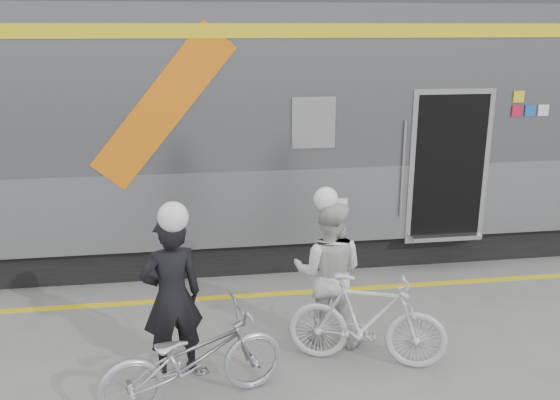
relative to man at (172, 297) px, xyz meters
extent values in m
plane|color=slate|center=(1.65, -0.44, -0.87)|extent=(90.00, 90.00, 0.00)
cube|color=black|center=(1.71, 3.76, -0.62)|extent=(24.00, 2.70, 0.50)
cube|color=#9EA0A5|center=(1.71, 3.76, 0.18)|extent=(24.00, 3.00, 1.10)
cube|color=#5A5C61|center=(1.71, 3.76, 1.83)|extent=(24.00, 3.00, 2.20)
cube|color=yellow|center=(1.71, 2.25, 2.58)|extent=(24.00, 0.02, 0.18)
cube|color=orange|center=(-0.09, 2.25, 1.63)|extent=(1.96, 0.01, 2.19)
cube|color=black|center=(1.91, 2.25, 1.38)|extent=(0.55, 0.02, 0.65)
cube|color=black|center=(3.91, 2.46, 0.68)|extent=(1.05, 0.45, 2.10)
cube|color=silver|center=(3.91, 2.25, 0.68)|extent=(1.20, 0.02, 2.25)
cylinder|color=silver|center=(3.21, 2.23, 0.68)|extent=(0.04, 0.04, 1.40)
cube|color=silver|center=(3.91, 2.21, -0.35)|extent=(1.05, 0.25, 0.06)
cube|color=yellow|center=(4.86, 2.25, 1.68)|extent=(0.16, 0.01, 0.16)
cube|color=red|center=(4.86, 2.25, 1.48)|extent=(0.16, 0.01, 0.16)
cube|color=#1B58B2|center=(5.06, 2.25, 1.48)|extent=(0.16, 0.01, 0.16)
cube|color=silver|center=(5.26, 2.25, 1.48)|extent=(0.16, 0.01, 0.16)
cube|color=silver|center=(2.31, 2.25, 0.18)|extent=(0.22, 0.01, 0.22)
cube|color=yellow|center=(1.65, 1.71, -0.86)|extent=(24.00, 0.12, 0.01)
imported|color=black|center=(0.00, 0.00, 0.00)|extent=(0.72, 0.57, 1.73)
imported|color=#B6BABE|center=(0.20, -0.55, -0.39)|extent=(1.92, 1.10, 0.95)
imported|color=silver|center=(1.73, 0.43, -0.02)|extent=(0.99, 0.88, 1.68)
imported|color=beige|center=(2.03, -0.12, -0.36)|extent=(1.76, 1.03, 1.02)
sphere|color=white|center=(0.00, 0.00, 1.02)|extent=(0.30, 0.30, 0.30)
sphere|color=white|center=(1.73, 0.43, 0.95)|extent=(0.27, 0.27, 0.27)
camera|label=1|loc=(0.29, -5.59, 2.65)|focal=38.00mm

